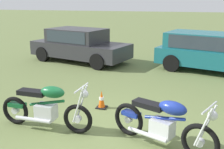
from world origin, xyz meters
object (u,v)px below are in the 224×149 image
at_px(motorcycle_green, 46,107).
at_px(car_charcoal, 79,43).
at_px(motorcycle_blue, 163,123).
at_px(car_teal, 216,49).
at_px(traffic_cone, 102,100).

height_order(motorcycle_green, car_charcoal, car_charcoal).
relative_size(motorcycle_blue, car_teal, 0.41).
relative_size(motorcycle_green, traffic_cone, 4.61).
bearing_deg(motorcycle_green, traffic_cone, 63.40).
bearing_deg(car_teal, traffic_cone, -106.40).
distance_m(motorcycle_blue, car_charcoal, 7.62).
height_order(car_charcoal, car_teal, same).
height_order(motorcycle_green, motorcycle_blue, same).
relative_size(car_charcoal, traffic_cone, 10.11).
height_order(motorcycle_blue, traffic_cone, motorcycle_blue).
relative_size(car_teal, traffic_cone, 10.66).
bearing_deg(motorcycle_blue, car_charcoal, 146.73).
relative_size(motorcycle_blue, traffic_cone, 4.40).
xyz_separation_m(motorcycle_green, car_charcoal, (-1.98, 6.19, 0.32)).
bearing_deg(car_charcoal, car_teal, 13.49).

